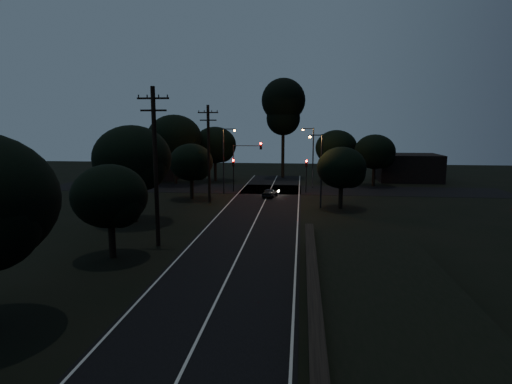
{
  "coord_description": "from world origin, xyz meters",
  "views": [
    {
      "loc": [
        4.01,
        -13.41,
        8.49
      ],
      "look_at": [
        0.0,
        24.0,
        2.5
      ],
      "focal_mm": 30.0,
      "sensor_mm": 36.0,
      "label": 1
    }
  ],
  "objects_px": {
    "utility_pole_mid": "(155,165)",
    "signal_mast": "(247,157)",
    "car": "(270,193)",
    "streetlight_b": "(312,153)",
    "tall_pine": "(283,106)",
    "streetlight_c": "(320,166)",
    "signal_right": "(306,170)",
    "signal_left": "(233,169)",
    "utility_pole_far": "(209,152)",
    "streetlight_a": "(225,156)"
  },
  "relations": [
    {
      "from": "utility_pole_far",
      "to": "signal_mast",
      "type": "height_order",
      "value": "utility_pole_far"
    },
    {
      "from": "streetlight_c",
      "to": "car",
      "type": "relative_size",
      "value": 2.45
    },
    {
      "from": "signal_right",
      "to": "utility_pole_far",
      "type": "bearing_deg",
      "value": -143.0
    },
    {
      "from": "utility_pole_far",
      "to": "signal_mast",
      "type": "bearing_deg",
      "value": 68.89
    },
    {
      "from": "signal_mast",
      "to": "streetlight_b",
      "type": "bearing_deg",
      "value": 25.99
    },
    {
      "from": "utility_pole_far",
      "to": "signal_right",
      "type": "xyz_separation_m",
      "value": [
        10.6,
        7.99,
        -2.65
      ]
    },
    {
      "from": "utility_pole_far",
      "to": "streetlight_a",
      "type": "xyz_separation_m",
      "value": [
        0.69,
        6.0,
        -0.85
      ]
    },
    {
      "from": "signal_left",
      "to": "signal_right",
      "type": "bearing_deg",
      "value": 0.0
    },
    {
      "from": "signal_left",
      "to": "signal_mast",
      "type": "relative_size",
      "value": 0.66
    },
    {
      "from": "signal_left",
      "to": "signal_right",
      "type": "height_order",
      "value": "same"
    },
    {
      "from": "signal_mast",
      "to": "car",
      "type": "xyz_separation_m",
      "value": [
        3.3,
        -4.04,
        -3.82
      ]
    },
    {
      "from": "signal_mast",
      "to": "streetlight_c",
      "type": "bearing_deg",
      "value": -48.81
    },
    {
      "from": "tall_pine",
      "to": "streetlight_a",
      "type": "relative_size",
      "value": 1.95
    },
    {
      "from": "signal_right",
      "to": "streetlight_a",
      "type": "distance_m",
      "value": 10.26
    },
    {
      "from": "car",
      "to": "signal_right",
      "type": "bearing_deg",
      "value": -121.99
    },
    {
      "from": "streetlight_b",
      "to": "car",
      "type": "xyz_separation_m",
      "value": [
        -4.93,
        -8.05,
        -4.11
      ]
    },
    {
      "from": "streetlight_b",
      "to": "car",
      "type": "distance_m",
      "value": 10.3
    },
    {
      "from": "signal_right",
      "to": "signal_mast",
      "type": "bearing_deg",
      "value": 179.97
    },
    {
      "from": "signal_left",
      "to": "signal_mast",
      "type": "distance_m",
      "value": 2.26
    },
    {
      "from": "signal_left",
      "to": "streetlight_b",
      "type": "xyz_separation_m",
      "value": [
        9.91,
        4.01,
        1.8
      ]
    },
    {
      "from": "streetlight_a",
      "to": "car",
      "type": "relative_size",
      "value": 2.61
    },
    {
      "from": "signal_left",
      "to": "signal_mast",
      "type": "xyz_separation_m",
      "value": [
        1.69,
        0.0,
        1.5
      ]
    },
    {
      "from": "tall_pine",
      "to": "streetlight_b",
      "type": "relative_size",
      "value": 1.95
    },
    {
      "from": "streetlight_b",
      "to": "streetlight_c",
      "type": "xyz_separation_m",
      "value": [
        0.52,
        -14.0,
        -0.29
      ]
    },
    {
      "from": "tall_pine",
      "to": "streetlight_c",
      "type": "height_order",
      "value": "tall_pine"
    },
    {
      "from": "signal_mast",
      "to": "streetlight_c",
      "type": "height_order",
      "value": "streetlight_c"
    },
    {
      "from": "utility_pole_mid",
      "to": "utility_pole_far",
      "type": "height_order",
      "value": "utility_pole_mid"
    },
    {
      "from": "signal_mast",
      "to": "streetlight_a",
      "type": "distance_m",
      "value": 3.13
    },
    {
      "from": "utility_pole_mid",
      "to": "streetlight_c",
      "type": "relative_size",
      "value": 1.47
    },
    {
      "from": "streetlight_a",
      "to": "streetlight_c",
      "type": "distance_m",
      "value": 13.72
    },
    {
      "from": "streetlight_a",
      "to": "signal_left",
      "type": "bearing_deg",
      "value": 70.41
    },
    {
      "from": "car",
      "to": "streetlight_c",
      "type": "bearing_deg",
      "value": 146.75
    },
    {
      "from": "utility_pole_far",
      "to": "signal_left",
      "type": "bearing_deg",
      "value": 80.06
    },
    {
      "from": "tall_pine",
      "to": "signal_mast",
      "type": "distance_m",
      "value": 16.98
    },
    {
      "from": "utility_pole_mid",
      "to": "signal_mast",
      "type": "relative_size",
      "value": 1.76
    },
    {
      "from": "utility_pole_far",
      "to": "streetlight_a",
      "type": "relative_size",
      "value": 1.31
    },
    {
      "from": "car",
      "to": "streetlight_b",
      "type": "bearing_deg",
      "value": -107.2
    },
    {
      "from": "utility_pole_mid",
      "to": "tall_pine",
      "type": "distance_m",
      "value": 40.98
    },
    {
      "from": "signal_right",
      "to": "streetlight_a",
      "type": "height_order",
      "value": "streetlight_a"
    },
    {
      "from": "signal_right",
      "to": "signal_mast",
      "type": "height_order",
      "value": "signal_mast"
    },
    {
      "from": "tall_pine",
      "to": "utility_pole_far",
      "type": "bearing_deg",
      "value": -106.93
    },
    {
      "from": "signal_mast",
      "to": "tall_pine",
      "type": "bearing_deg",
      "value": 75.38
    },
    {
      "from": "signal_left",
      "to": "streetlight_b",
      "type": "bearing_deg",
      "value": 22.05
    },
    {
      "from": "streetlight_b",
      "to": "car",
      "type": "bearing_deg",
      "value": -121.46
    },
    {
      "from": "signal_left",
      "to": "signal_right",
      "type": "distance_m",
      "value": 9.2
    },
    {
      "from": "streetlight_a",
      "to": "car",
      "type": "distance_m",
      "value": 7.31
    },
    {
      "from": "signal_right",
      "to": "streetlight_b",
      "type": "distance_m",
      "value": 4.45
    },
    {
      "from": "utility_pole_mid",
      "to": "signal_right",
      "type": "height_order",
      "value": "utility_pole_mid"
    },
    {
      "from": "tall_pine",
      "to": "car",
      "type": "relative_size",
      "value": 5.09
    },
    {
      "from": "streetlight_c",
      "to": "signal_left",
      "type": "bearing_deg",
      "value": 136.24
    }
  ]
}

